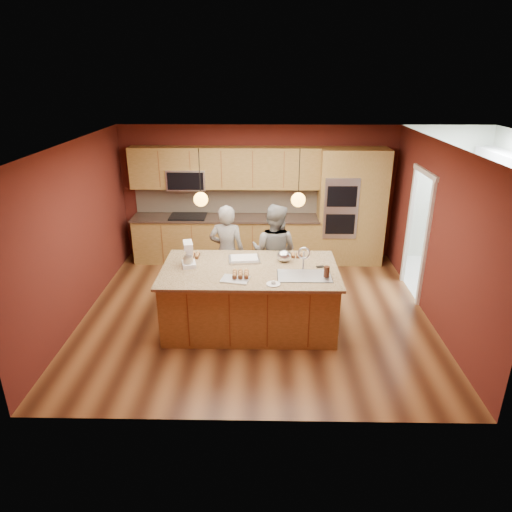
{
  "coord_description": "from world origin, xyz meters",
  "views": [
    {
      "loc": [
        0.13,
        -6.56,
        3.66
      ],
      "look_at": [
        0.01,
        -0.1,
        1.03
      ],
      "focal_mm": 32.0,
      "sensor_mm": 36.0,
      "label": 1
    }
  ],
  "objects_px": {
    "person_right": "(274,252)",
    "stand_mixer": "(189,256)",
    "island": "(251,297)",
    "person_left": "(227,252)",
    "mixing_bowl": "(284,256)"
  },
  "relations": [
    {
      "from": "person_right",
      "to": "stand_mixer",
      "type": "distance_m",
      "value": 1.59
    },
    {
      "from": "mixing_bowl",
      "to": "person_left",
      "type": "bearing_deg",
      "value": 143.05
    },
    {
      "from": "person_left",
      "to": "stand_mixer",
      "type": "xyz_separation_m",
      "value": [
        -0.5,
        -0.89,
        0.3
      ]
    },
    {
      "from": "island",
      "to": "mixing_bowl",
      "type": "distance_m",
      "value": 0.8
    },
    {
      "from": "island",
      "to": "person_left",
      "type": "bearing_deg",
      "value": 113.66
    },
    {
      "from": "person_right",
      "to": "person_left",
      "type": "bearing_deg",
      "value": 20.32
    },
    {
      "from": "stand_mixer",
      "to": "island",
      "type": "bearing_deg",
      "value": -18.87
    },
    {
      "from": "stand_mixer",
      "to": "person_left",
      "type": "bearing_deg",
      "value": 47.6
    },
    {
      "from": "person_right",
      "to": "mixing_bowl",
      "type": "relative_size",
      "value": 7.53
    },
    {
      "from": "island",
      "to": "stand_mixer",
      "type": "bearing_deg",
      "value": 174.47
    },
    {
      "from": "island",
      "to": "person_right",
      "type": "xyz_separation_m",
      "value": [
        0.36,
        0.98,
        0.34
      ]
    },
    {
      "from": "person_right",
      "to": "mixing_bowl",
      "type": "bearing_deg",
      "value": 121.35
    },
    {
      "from": "person_left",
      "to": "stand_mixer",
      "type": "relative_size",
      "value": 4.4
    },
    {
      "from": "island",
      "to": "stand_mixer",
      "type": "xyz_separation_m",
      "value": [
        -0.93,
        0.09,
        0.63
      ]
    },
    {
      "from": "island",
      "to": "person_left",
      "type": "height_order",
      "value": "person_left"
    }
  ]
}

